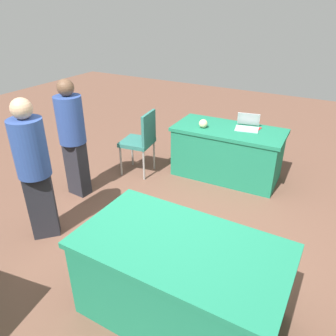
{
  "coord_description": "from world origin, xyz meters",
  "views": [
    {
      "loc": [
        -1.43,
        2.36,
        2.4
      ],
      "look_at": [
        -0.02,
        -0.16,
        0.9
      ],
      "focal_mm": 34.72,
      "sensor_mm": 36.0,
      "label": 1
    }
  ],
  "objects_px": {
    "laptop_silver": "(247,126)",
    "chair_near_front": "(141,139)",
    "table_mid_right": "(180,280)",
    "yarn_ball": "(203,124)",
    "person_organiser": "(33,165)",
    "table_foreground": "(227,152)",
    "scissors_red": "(258,129)",
    "person_presenter": "(72,134)"
  },
  "relations": [
    {
      "from": "person_presenter",
      "to": "yarn_ball",
      "type": "distance_m",
      "value": 1.82
    },
    {
      "from": "laptop_silver",
      "to": "scissors_red",
      "type": "bearing_deg",
      "value": -179.61
    },
    {
      "from": "table_foreground",
      "to": "scissors_red",
      "type": "relative_size",
      "value": 8.87
    },
    {
      "from": "table_mid_right",
      "to": "chair_near_front",
      "type": "relative_size",
      "value": 1.67
    },
    {
      "from": "table_foreground",
      "to": "yarn_ball",
      "type": "xyz_separation_m",
      "value": [
        0.34,
        0.15,
        0.44
      ]
    },
    {
      "from": "person_organiser",
      "to": "table_foreground",
      "type": "bearing_deg",
      "value": 14.74
    },
    {
      "from": "person_organiser",
      "to": "laptop_silver",
      "type": "distance_m",
      "value": 2.89
    },
    {
      "from": "person_presenter",
      "to": "scissors_red",
      "type": "bearing_deg",
      "value": -136.38
    },
    {
      "from": "laptop_silver",
      "to": "person_presenter",
      "type": "bearing_deg",
      "value": 29.74
    },
    {
      "from": "laptop_silver",
      "to": "person_organiser",
      "type": "bearing_deg",
      "value": 46.72
    },
    {
      "from": "laptop_silver",
      "to": "scissors_red",
      "type": "relative_size",
      "value": 2.05
    },
    {
      "from": "table_mid_right",
      "to": "scissors_red",
      "type": "xyz_separation_m",
      "value": [
        0.15,
        -2.7,
        0.38
      ]
    },
    {
      "from": "yarn_ball",
      "to": "scissors_red",
      "type": "relative_size",
      "value": 0.69
    },
    {
      "from": "person_organiser",
      "to": "scissors_red",
      "type": "relative_size",
      "value": 8.83
    },
    {
      "from": "yarn_ball",
      "to": "scissors_red",
      "type": "height_order",
      "value": "yarn_ball"
    },
    {
      "from": "laptop_silver",
      "to": "chair_near_front",
      "type": "bearing_deg",
      "value": 14.5
    },
    {
      "from": "chair_near_front",
      "to": "yarn_ball",
      "type": "height_order",
      "value": "chair_near_front"
    },
    {
      "from": "chair_near_front",
      "to": "laptop_silver",
      "type": "height_order",
      "value": "chair_near_front"
    },
    {
      "from": "person_organiser",
      "to": "laptop_silver",
      "type": "height_order",
      "value": "person_organiser"
    },
    {
      "from": "table_mid_right",
      "to": "yarn_ball",
      "type": "relative_size",
      "value": 13.24
    },
    {
      "from": "chair_near_front",
      "to": "person_organiser",
      "type": "distance_m",
      "value": 1.82
    },
    {
      "from": "laptop_silver",
      "to": "yarn_ball",
      "type": "height_order",
      "value": "laptop_silver"
    },
    {
      "from": "table_mid_right",
      "to": "person_organiser",
      "type": "xyz_separation_m",
      "value": [
        1.82,
        -0.21,
        0.5
      ]
    },
    {
      "from": "table_foreground",
      "to": "scissors_red",
      "type": "distance_m",
      "value": 0.56
    },
    {
      "from": "person_presenter",
      "to": "table_foreground",
      "type": "bearing_deg",
      "value": -133.24
    },
    {
      "from": "laptop_silver",
      "to": "yarn_ball",
      "type": "xyz_separation_m",
      "value": [
        0.56,
        0.28,
        0.02
      ]
    },
    {
      "from": "table_foreground",
      "to": "scissors_red",
      "type": "height_order",
      "value": "scissors_red"
    },
    {
      "from": "chair_near_front",
      "to": "yarn_ball",
      "type": "xyz_separation_m",
      "value": [
        -0.81,
        -0.4,
        0.25
      ]
    },
    {
      "from": "table_mid_right",
      "to": "laptop_silver",
      "type": "height_order",
      "value": "laptop_silver"
    },
    {
      "from": "person_organiser",
      "to": "yarn_ball",
      "type": "relative_size",
      "value": 12.84
    },
    {
      "from": "table_mid_right",
      "to": "person_organiser",
      "type": "height_order",
      "value": "person_organiser"
    },
    {
      "from": "person_organiser",
      "to": "laptop_silver",
      "type": "xyz_separation_m",
      "value": [
        -1.52,
        -2.46,
        -0.08
      ]
    },
    {
      "from": "person_presenter",
      "to": "person_organiser",
      "type": "height_order",
      "value": "person_organiser"
    },
    {
      "from": "yarn_ball",
      "to": "laptop_silver",
      "type": "bearing_deg",
      "value": -153.68
    },
    {
      "from": "table_mid_right",
      "to": "yarn_ball",
      "type": "height_order",
      "value": "yarn_ball"
    },
    {
      "from": "person_presenter",
      "to": "person_organiser",
      "type": "relative_size",
      "value": 0.99
    },
    {
      "from": "table_mid_right",
      "to": "person_presenter",
      "type": "xyz_separation_m",
      "value": [
        2.12,
        -1.07,
        0.49
      ]
    },
    {
      "from": "table_foreground",
      "to": "person_organiser",
      "type": "distance_m",
      "value": 2.72
    },
    {
      "from": "table_foreground",
      "to": "person_presenter",
      "type": "relative_size",
      "value": 1.02
    },
    {
      "from": "table_foreground",
      "to": "table_mid_right",
      "type": "height_order",
      "value": "same"
    },
    {
      "from": "person_presenter",
      "to": "scissors_red",
      "type": "height_order",
      "value": "person_presenter"
    },
    {
      "from": "laptop_silver",
      "to": "table_foreground",
      "type": "bearing_deg",
      "value": 17.81
    }
  ]
}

